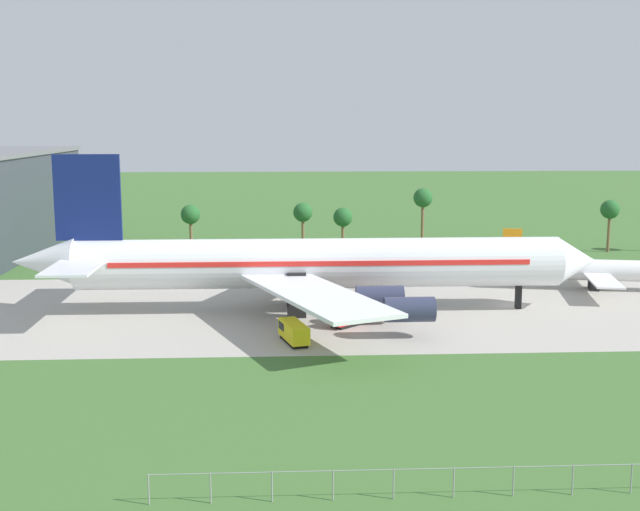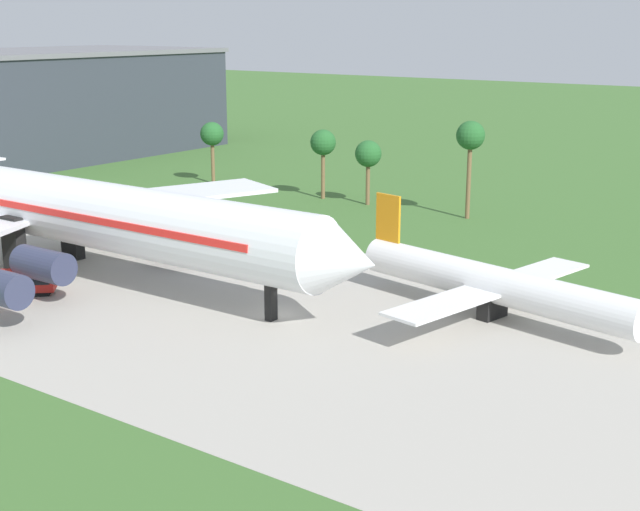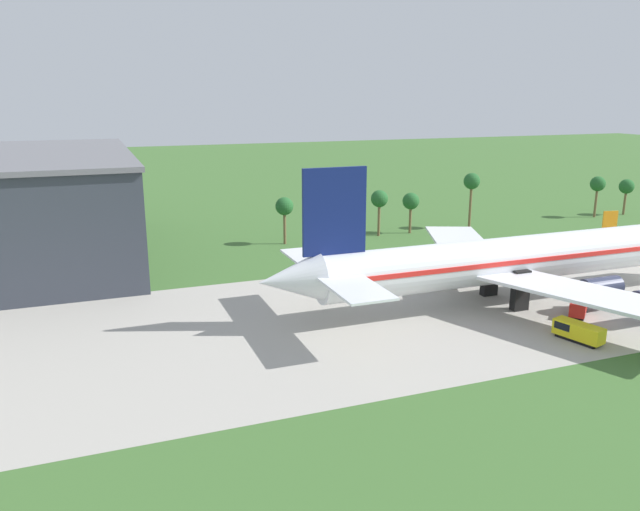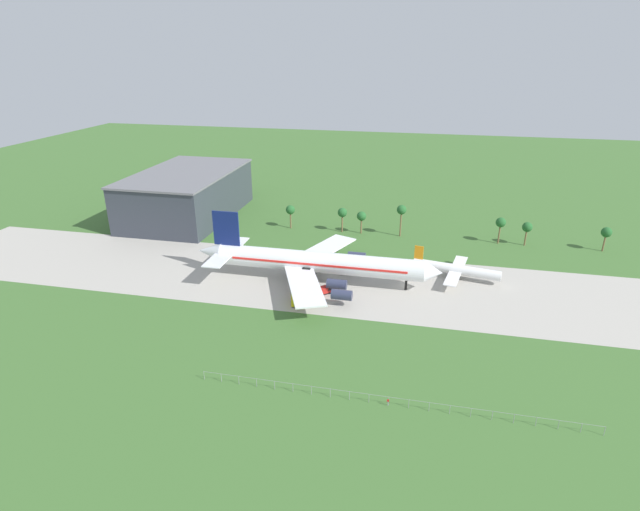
{
  "view_description": "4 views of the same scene",
  "coord_description": "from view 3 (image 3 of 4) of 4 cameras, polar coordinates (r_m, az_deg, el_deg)",
  "views": [
    {
      "loc": [
        -31.32,
        -104.24,
        24.58
      ],
      "look_at": [
        -26.17,
        -1.23,
        7.39
      ],
      "focal_mm": 45.0,
      "sensor_mm": 36.0,
      "label": 1
    },
    {
      "loc": [
        45.05,
        -56.31,
        24.22
      ],
      "look_at": [
        5.39,
        -1.23,
        6.39
      ],
      "focal_mm": 50.0,
      "sensor_mm": 36.0,
      "label": 2
    },
    {
      "loc": [
        -84.47,
        -72.05,
        29.32
      ],
      "look_at": [
        -57.72,
        -1.23,
        9.62
      ],
      "focal_mm": 35.0,
      "sensor_mm": 36.0,
      "label": 3
    },
    {
      "loc": [
        3.87,
        -137.48,
        66.81
      ],
      "look_at": [
        -27.3,
        5.0,
        6.0
      ],
      "focal_mm": 28.0,
      "sensor_mm": 36.0,
      "label": 4
    }
  ],
  "objects": [
    {
      "name": "jet_airliner",
      "position": [
        93.77,
        17.56,
        -0.3
      ],
      "size": [
        76.36,
        55.95,
        20.6
      ],
      "color": "white",
      "rests_on": "ground_plane"
    },
    {
      "name": "terminal_building",
      "position": [
        124.51,
        -25.22,
        4.1
      ],
      "size": [
        36.72,
        61.2,
        19.24
      ],
      "color": "#333842",
      "rests_on": "ground_plane"
    },
    {
      "name": "fuel_truck",
      "position": [
        82.75,
        22.43,
        -6.4
      ],
      "size": [
        3.56,
        6.35,
        2.3
      ],
      "color": "black",
      "rests_on": "ground_plane"
    },
    {
      "name": "palm_tree_row",
      "position": [
        148.99,
        16.9,
        5.64
      ],
      "size": [
        118.55,
        3.6,
        12.37
      ],
      "color": "brown",
      "rests_on": "ground_plane"
    },
    {
      "name": "baggage_tug",
      "position": [
        92.76,
        22.61,
        -4.2
      ],
      "size": [
        5.93,
        5.67,
        2.26
      ],
      "color": "black",
      "rests_on": "ground_plane"
    }
  ]
}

